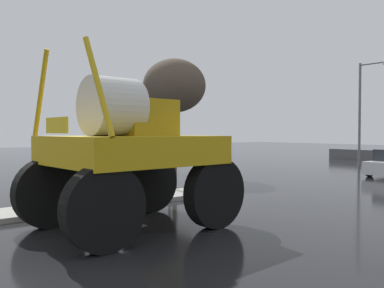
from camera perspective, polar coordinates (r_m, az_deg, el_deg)
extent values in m
plane|color=black|center=(19.13, 25.66, -5.88)|extent=(120.00, 120.00, 0.00)
cube|color=#9E9B93|center=(13.43, -17.02, -8.63)|extent=(1.67, 10.39, 0.15)
cylinder|color=black|center=(12.53, -5.97, -5.47)|extent=(0.50, 1.83, 1.81)
cylinder|color=black|center=(10.37, 3.29, -6.96)|extent=(0.50, 1.83, 1.81)
cylinder|color=black|center=(11.00, -19.70, -6.56)|extent=(0.50, 1.83, 1.81)
cylinder|color=black|center=(8.46, -12.42, -8.97)|extent=(0.50, 1.83, 1.81)
cube|color=gold|center=(10.37, -8.58, -0.81)|extent=(3.53, 4.05, 0.71)
cube|color=#A98611|center=(10.59, -6.78, 3.72)|extent=(1.29, 1.47, 0.94)
cylinder|color=silver|center=(10.08, -11.28, 5.25)|extent=(1.51, 1.30, 1.45)
cylinder|color=gold|center=(10.95, -20.76, 6.68)|extent=(0.97, 0.17, 2.18)
cylinder|color=gold|center=(8.22, -13.20, 8.14)|extent=(1.16, 0.18, 2.10)
cube|color=yellow|center=(9.43, -18.73, 2.54)|extent=(1.12, 0.09, 0.36)
cylinder|color=black|center=(24.23, 23.99, -3.58)|extent=(0.25, 0.62, 0.60)
cylinder|color=slate|center=(16.56, -3.25, -1.08)|extent=(0.11, 0.11, 3.33)
cube|color=black|center=(16.67, -2.65, 2.88)|extent=(0.24, 0.32, 0.84)
sphere|color=red|center=(16.79, -2.13, 3.79)|extent=(0.17, 0.17, 0.17)
sphere|color=#3C2403|center=(16.78, -2.13, 2.87)|extent=(0.17, 0.17, 0.17)
sphere|color=black|center=(16.78, -2.13, 1.95)|extent=(0.17, 0.17, 0.17)
cylinder|color=slate|center=(31.40, 22.77, 3.85)|extent=(0.18, 0.18, 7.44)
cylinder|color=slate|center=(31.29, 24.44, 10.41)|extent=(1.94, 0.10, 0.10)
cylinder|color=#473828|center=(23.49, -2.52, 0.43)|extent=(0.27, 0.27, 3.90)
ellipsoid|color=brown|center=(23.64, -2.53, 8.30)|extent=(3.68, 3.68, 3.13)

